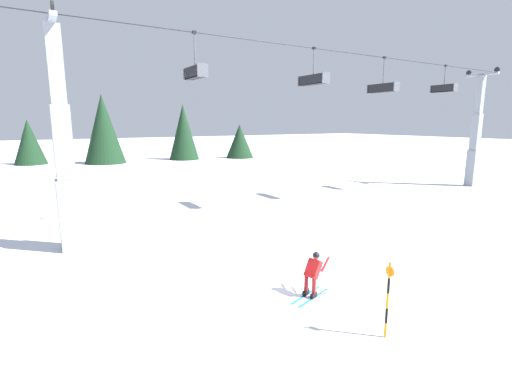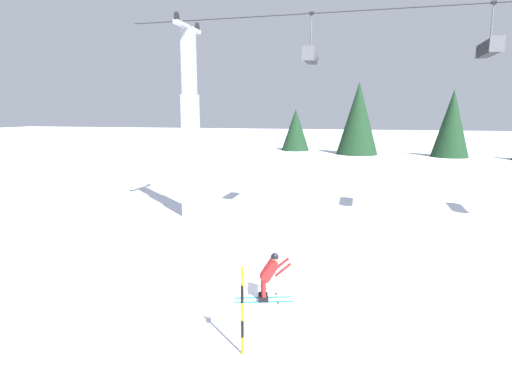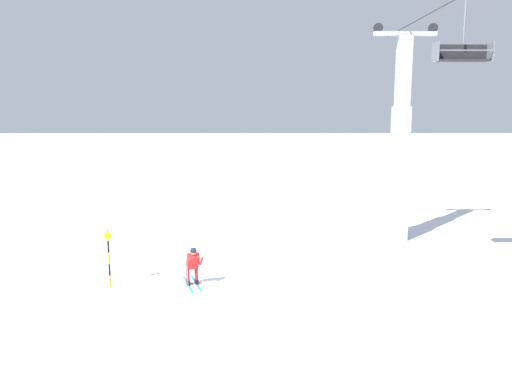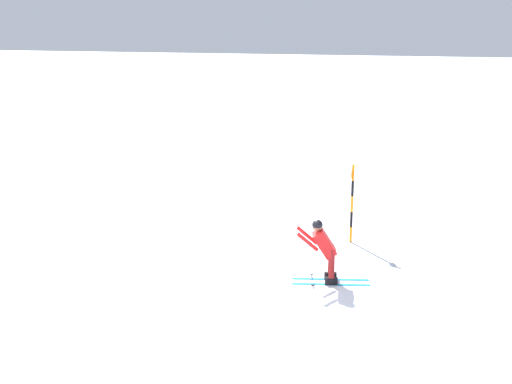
{
  "view_description": "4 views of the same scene",
  "coord_description": "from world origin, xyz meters",
  "px_view_note": "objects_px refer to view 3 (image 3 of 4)",
  "views": [
    {
      "loc": [
        -8.71,
        -9.89,
        5.72
      ],
      "look_at": [
        -1.75,
        1.47,
        3.2
      ],
      "focal_mm": 26.01,
      "sensor_mm": 36.0,
      "label": 1
    },
    {
      "loc": [
        1.57,
        -12.45,
        5.53
      ],
      "look_at": [
        -1.82,
        0.51,
        2.98
      ],
      "focal_mm": 29.42,
      "sensor_mm": 36.0,
      "label": 2
    },
    {
      "loc": [
        15.52,
        1.0,
        6.16
      ],
      "look_at": [
        -2.04,
        1.29,
        3.26
      ],
      "focal_mm": 33.73,
      "sensor_mm": 36.0,
      "label": 3
    },
    {
      "loc": [
        -4.41,
        12.03,
        5.54
      ],
      "look_at": [
        -0.35,
        1.5,
        2.64
      ],
      "focal_mm": 44.37,
      "sensor_mm": 36.0,
      "label": 4
    }
  ],
  "objects_px": {
    "lift_tower_near": "(399,154)",
    "skier_carving_main": "(193,263)",
    "chairlift_seat_nearest": "(462,52)",
    "trail_marker_pole": "(109,256)"
  },
  "relations": [
    {
      "from": "chairlift_seat_nearest",
      "to": "skier_carving_main",
      "type": "bearing_deg",
      "value": -88.67
    },
    {
      "from": "lift_tower_near",
      "to": "trail_marker_pole",
      "type": "bearing_deg",
      "value": -62.23
    },
    {
      "from": "chairlift_seat_nearest",
      "to": "trail_marker_pole",
      "type": "bearing_deg",
      "value": -88.81
    },
    {
      "from": "skier_carving_main",
      "to": "lift_tower_near",
      "type": "relative_size",
      "value": 0.17
    },
    {
      "from": "lift_tower_near",
      "to": "trail_marker_pole",
      "type": "distance_m",
      "value": 14.15
    },
    {
      "from": "skier_carving_main",
      "to": "lift_tower_near",
      "type": "distance_m",
      "value": 11.75
    },
    {
      "from": "lift_tower_near",
      "to": "trail_marker_pole",
      "type": "relative_size",
      "value": 4.8
    },
    {
      "from": "lift_tower_near",
      "to": "skier_carving_main",
      "type": "bearing_deg",
      "value": -55.36
    },
    {
      "from": "chairlift_seat_nearest",
      "to": "trail_marker_pole",
      "type": "relative_size",
      "value": 1.07
    },
    {
      "from": "skier_carving_main",
      "to": "lift_tower_near",
      "type": "xyz_separation_m",
      "value": [
        -6.4,
        9.26,
        3.36
      ]
    }
  ]
}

